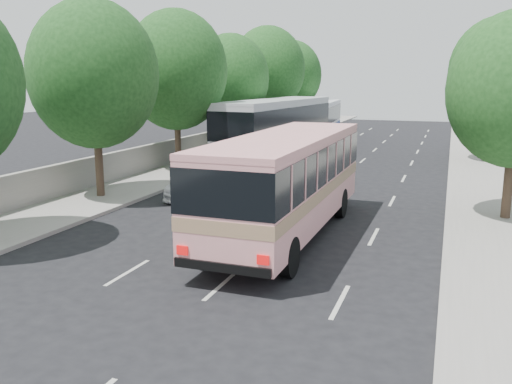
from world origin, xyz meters
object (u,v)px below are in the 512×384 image
at_px(white_pickup, 203,182).
at_px(tour_coach_front, 277,124).
at_px(pink_bus, 287,174).
at_px(pink_taxi, 277,181).
at_px(tour_coach_rear, 320,117).

height_order(white_pickup, tour_coach_front, tour_coach_front).
relative_size(pink_bus, pink_taxi, 2.23).
distance_m(tour_coach_front, tour_coach_rear, 13.88).
xyz_separation_m(pink_bus, tour_coach_rear, (-6.12, 30.94, -0.16)).
relative_size(tour_coach_front, tour_coach_rear, 1.20).
xyz_separation_m(pink_taxi, white_pickup, (-3.42, -0.56, -0.16)).
bearing_deg(tour_coach_front, pink_bus, -66.43).
bearing_deg(tour_coach_front, white_pickup, -83.90).
bearing_deg(pink_taxi, white_pickup, -171.54).
relative_size(white_pickup, tour_coach_front, 0.34).
distance_m(white_pickup, tour_coach_front, 12.23).
distance_m(pink_taxi, white_pickup, 3.47).
height_order(white_pickup, tour_coach_rear, tour_coach_rear).
bearing_deg(pink_taxi, pink_bus, -70.06).
height_order(pink_taxi, white_pickup, pink_taxi).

